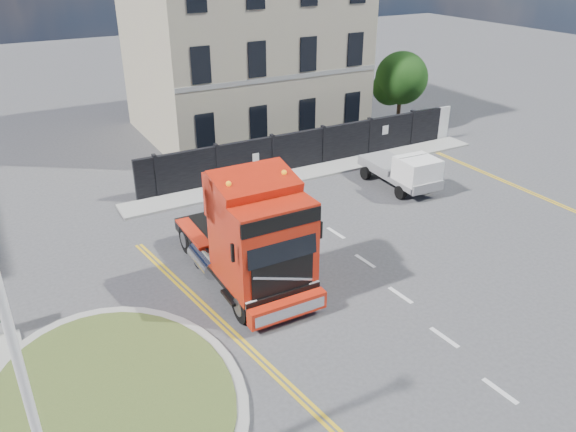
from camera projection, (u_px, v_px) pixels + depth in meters
ground at (291, 277)px, 19.89m from camera, size 120.00×120.00×0.00m
traffic_island at (111, 400)px, 14.44m from camera, size 6.80×6.80×0.17m
hoarding_fence at (316, 147)px, 29.37m from camera, size 18.80×0.25×2.00m
georgian_building at (242, 35)px, 32.91m from camera, size 12.30×10.30×12.80m
tree at (399, 80)px, 34.31m from camera, size 3.20×3.20×4.80m
pavement_far at (315, 171)px, 28.83m from camera, size 20.00×1.60×0.12m
truck at (253, 240)px, 18.45m from camera, size 2.65×6.99×4.18m
flatbed_pickup at (409, 172)px, 26.28m from camera, size 1.95×4.43×1.81m
lamppost_island at (20, 369)px, 9.56m from camera, size 0.25×0.49×7.95m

